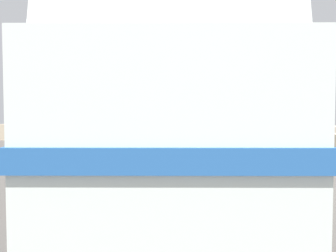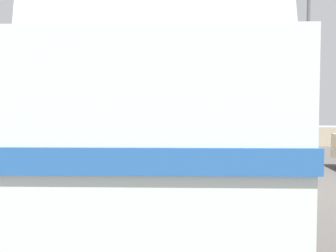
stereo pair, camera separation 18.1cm
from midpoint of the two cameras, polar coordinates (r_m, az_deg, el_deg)
The scene contains 4 objects.
ground at distance 9.06m, azimuth 12.57°, elevation -10.10°, with size 32.00×26.00×0.02m.
breakwater at distance 20.68m, azimuth 10.66°, elevation -1.06°, with size 31.36×2.00×2.44m.
vintage_coach at distance 6.60m, azimuth -0.50°, elevation 3.11°, with size 3.89×8.87×3.70m.
lamp_post at distance 15.07m, azimuth 21.92°, elevation 9.61°, with size 0.44×1.12×6.93m.
Camera 1 is at (-0.44, -8.85, 1.99)m, focal length 35.41 mm.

